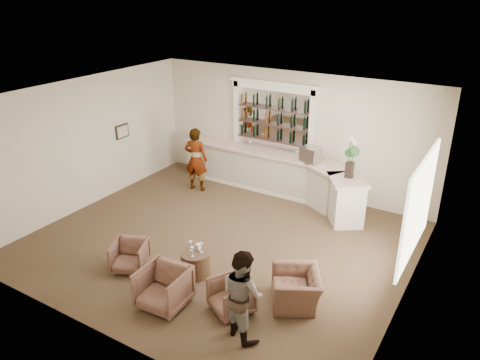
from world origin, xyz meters
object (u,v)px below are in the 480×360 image
object	(u,v)px
bar_counter	(275,174)
espresso_machine	(311,155)
armchair_right	(231,296)
armchair_far	(296,288)
flower_vase	(351,155)
cocktail_table	(195,264)
guest	(242,294)
armchair_left	(130,256)
armchair_center	(164,288)
sommelier	(196,159)

from	to	relation	value
bar_counter	espresso_machine	bearing A→B (deg)	-2.91
bar_counter	armchair_right	bearing A→B (deg)	-71.24
bar_counter	armchair_far	distance (m)	4.81
armchair_right	armchair_far	xyz separation A→B (m)	(0.87, 0.80, -0.00)
espresso_machine	flower_vase	distance (m)	1.33
cocktail_table	armchair_right	bearing A→B (deg)	-25.66
guest	flower_vase	size ratio (longest dim) A/B	1.57
armchair_left	flower_vase	bearing A→B (deg)	31.21
armchair_center	cocktail_table	bearing A→B (deg)	91.72
bar_counter	flower_vase	world-z (taller)	flower_vase
guest	armchair_right	world-z (taller)	guest
armchair_far	flower_vase	world-z (taller)	flower_vase
bar_counter	sommelier	world-z (taller)	sommelier
flower_vase	bar_counter	bearing A→B (deg)	166.88
sommelier	armchair_left	xyz separation A→B (m)	(1.20, -3.93, -0.59)
sommelier	armchair_center	distance (m)	5.18
armchair_left	armchair_center	distance (m)	1.45
armchair_right	armchair_center	bearing A→B (deg)	-127.38
guest	armchair_left	xyz separation A→B (m)	(-2.93, 0.45, -0.48)
guest	flower_vase	world-z (taller)	flower_vase
cocktail_table	sommelier	distance (m)	4.24
armchair_right	armchair_far	bearing A→B (deg)	71.14
sommelier	armchair_far	bearing A→B (deg)	133.42
cocktail_table	armchair_left	bearing A→B (deg)	-156.87
bar_counter	espresso_machine	world-z (taller)	espresso_machine
sommelier	espresso_machine	world-z (taller)	sommelier
cocktail_table	sommelier	world-z (taller)	sommelier
sommelier	armchair_right	distance (m)	5.44
espresso_machine	flower_vase	world-z (taller)	flower_vase
armchair_left	armchair_center	size ratio (longest dim) A/B	0.82
armchair_far	espresso_machine	size ratio (longest dim) A/B	2.13
armchair_left	armchair_center	world-z (taller)	armchair_center
espresso_machine	guest	bearing A→B (deg)	-65.55
armchair_left	espresso_machine	xyz separation A→B (m)	(1.81, 4.78, 1.03)
cocktail_table	guest	bearing A→B (deg)	-30.35
bar_counter	armchair_left	bearing A→B (deg)	-99.42
bar_counter	flower_vase	distance (m)	2.53
sommelier	armchair_far	distance (m)	5.57
sommelier	armchair_left	bearing A→B (deg)	95.47
guest	sommelier	bearing A→B (deg)	-23.68
bar_counter	espresso_machine	xyz separation A→B (m)	(1.01, -0.05, 0.77)
sommelier	guest	world-z (taller)	sommelier
armchair_right	flower_vase	size ratio (longest dim) A/B	0.68
guest	armchair_left	bearing A→B (deg)	14.28
armchair_left	espresso_machine	world-z (taller)	espresso_machine
armchair_right	espresso_machine	bearing A→B (deg)	126.27
sommelier	guest	size ratio (longest dim) A/B	1.13
cocktail_table	armchair_left	xyz separation A→B (m)	(-1.25, -0.53, 0.06)
armchair_far	flower_vase	size ratio (longest dim) A/B	0.95
armchair_center	espresso_machine	size ratio (longest dim) A/B	1.85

